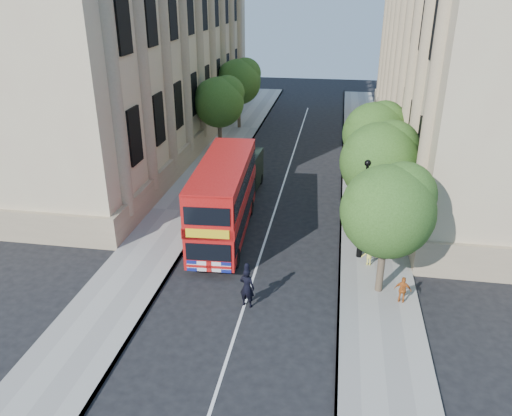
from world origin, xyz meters
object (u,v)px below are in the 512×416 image
at_px(box_van, 245,174).
at_px(police_constable, 247,287).
at_px(double_decker_bus, 224,197).
at_px(woman_pedestrian, 382,245).
at_px(lamp_post, 363,214).

relative_size(box_van, police_constable, 2.40).
distance_m(double_decker_bus, woman_pedestrian, 8.60).
xyz_separation_m(box_van, police_constable, (2.57, -13.01, -0.30)).
height_order(lamp_post, woman_pedestrian, lamp_post).
height_order(double_decker_bus, box_van, double_decker_bus).
xyz_separation_m(lamp_post, woman_pedestrian, (1.08, 0.00, -1.66)).
bearing_deg(police_constable, box_van, -63.36).
bearing_deg(double_decker_bus, police_constable, -72.52).
height_order(box_van, police_constable, box_van).
relative_size(double_decker_bus, police_constable, 4.99).
bearing_deg(lamp_post, police_constable, -134.27).
relative_size(lamp_post, double_decker_bus, 0.56).
xyz_separation_m(lamp_post, police_constable, (-4.87, -5.00, -1.58)).
bearing_deg(lamp_post, double_decker_bus, 169.82).
bearing_deg(lamp_post, woman_pedestrian, 0.10).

